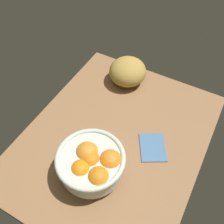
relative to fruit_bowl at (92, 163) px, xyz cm
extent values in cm
cube|color=#8E6541|center=(15.90, 0.53, -8.23)|extent=(79.17, 62.73, 3.00)
cylinder|color=silver|center=(0.13, 0.51, -5.51)|extent=(10.68, 10.68, 2.43)
cylinder|color=silver|center=(0.13, 0.51, -0.79)|extent=(20.43, 20.43, 7.02)
torus|color=silver|center=(0.13, 0.51, 2.72)|extent=(22.03, 22.03, 1.60)
sphere|color=orange|center=(1.78, 2.77, 0.95)|extent=(7.92, 7.92, 7.92)
sphere|color=orange|center=(-4.05, 1.46, 0.77)|extent=(6.89, 6.89, 6.89)
sphere|color=orange|center=(2.92, -4.96, 0.91)|extent=(7.70, 7.70, 7.70)
sphere|color=orange|center=(0.13, 0.51, 0.77)|extent=(6.91, 6.91, 6.91)
sphere|color=orange|center=(-3.70, -4.58, 0.84)|extent=(7.29, 7.29, 7.29)
ellipsoid|color=#B08D3F|center=(44.89, 9.94, -1.31)|extent=(17.09, 16.84, 10.84)
cube|color=teal|center=(18.64, -13.53, -6.28)|extent=(14.60, 13.59, 0.90)
camera|label=1|loc=(-31.43, -24.40, 73.86)|focal=41.94mm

